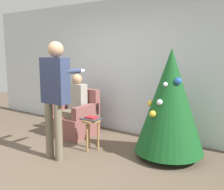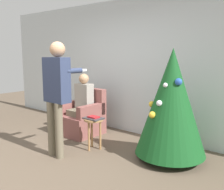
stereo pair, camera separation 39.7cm
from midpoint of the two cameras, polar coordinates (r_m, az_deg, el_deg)
The scene contains 9 objects.
ground_plane at distance 4.04m, azimuth -12.39°, elevation -14.96°, with size 14.00×14.00×0.00m, color brown.
wall_back at distance 5.34m, azimuth 6.50°, elevation 6.06°, with size 8.00×0.06×2.70m.
christmas_tree at distance 4.07m, azimuth 15.57°, elevation -1.49°, with size 1.07×1.07×1.71m.
armchair at distance 5.36m, azimuth -4.28°, elevation -5.09°, with size 0.71×0.75×0.91m.
person_seated at distance 5.26m, azimuth -4.53°, elevation -1.50°, with size 0.36×0.46×1.22m.
person_standing at distance 4.10m, azimuth -9.25°, elevation 1.50°, with size 0.46×0.57×1.81m.
side_stool at distance 4.47m, azimuth -1.48°, elevation -6.66°, with size 0.33×0.33×0.53m.
laptop at distance 4.43m, azimuth -1.49°, elevation -5.11°, with size 0.31×0.24×0.02m.
book at distance 4.43m, azimuth -1.49°, elevation -4.83°, with size 0.18×0.13×0.02m.
Camera 2 is at (3.12, -2.08, 1.65)m, focal length 42.00 mm.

